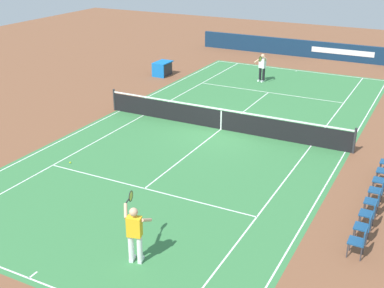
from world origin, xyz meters
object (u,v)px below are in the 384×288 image
(spectator_chair_3, at_px, (379,189))
(spectator_chair_6, at_px, (365,226))
(spectator_chair_2, at_px, (383,179))
(tennis_player_far, at_px, (262,66))
(equipment_cart_tarped, at_px, (163,68))
(tennis_ball, at_px, (70,163))
(tennis_player_near, at_px, (135,231))
(spectator_chair_5, at_px, (370,213))
(tennis_net, at_px, (221,119))
(spectator_chair_4, at_px, (375,200))
(spectator_chair_7, at_px, (360,240))

(spectator_chair_3, relative_size, spectator_chair_6, 1.00)
(spectator_chair_2, bearing_deg, tennis_player_far, -143.39)
(equipment_cart_tarped, bearing_deg, tennis_ball, 14.95)
(tennis_player_near, height_order, spectator_chair_5, tennis_player_near)
(tennis_net, bearing_deg, spectator_chair_2, 67.68)
(tennis_player_near, relative_size, spectator_chair_2, 1.93)
(spectator_chair_4, bearing_deg, spectator_chair_7, 0.00)
(tennis_net, distance_m, spectator_chair_7, 10.15)
(tennis_ball, distance_m, spectator_chair_6, 10.93)
(spectator_chair_6, distance_m, spectator_chair_7, 0.82)
(tennis_player_far, bearing_deg, tennis_net, 7.70)
(spectator_chair_5, bearing_deg, tennis_player_near, -48.88)
(spectator_chair_4, xyz_separation_m, spectator_chair_6, (1.64, 0.00, 0.00))
(tennis_net, bearing_deg, spectator_chair_4, 57.56)
(tennis_net, relative_size, spectator_chair_6, 13.30)
(spectator_chair_3, xyz_separation_m, spectator_chair_4, (0.82, 0.00, 0.00))
(spectator_chair_6, bearing_deg, tennis_player_far, -150.06)
(spectator_chair_6, bearing_deg, tennis_ball, -91.58)
(spectator_chair_7, bearing_deg, tennis_net, -134.22)
(tennis_ball, relative_size, spectator_chair_2, 0.08)
(equipment_cart_tarped, bearing_deg, spectator_chair_3, 53.39)
(spectator_chair_4, bearing_deg, spectator_chair_6, 0.00)
(tennis_net, height_order, spectator_chair_2, tennis_net)
(spectator_chair_5, bearing_deg, spectator_chair_6, 0.00)
(spectator_chair_7, distance_m, equipment_cart_tarped, 19.98)
(tennis_player_near, height_order, spectator_chair_4, tennis_player_near)
(tennis_ball, height_order, spectator_chair_5, spectator_chair_5)
(tennis_net, height_order, equipment_cart_tarped, tennis_net)
(tennis_player_far, height_order, spectator_chair_5, tennis_player_far)
(tennis_player_far, xyz_separation_m, spectator_chair_2, (11.31, 8.40, -0.41))
(tennis_player_far, bearing_deg, spectator_chair_5, 31.40)
(spectator_chair_3, bearing_deg, tennis_player_near, -40.16)
(tennis_net, height_order, tennis_player_far, tennis_player_far)
(spectator_chair_5, bearing_deg, spectator_chair_4, 180.00)
(tennis_ball, relative_size, equipment_cart_tarped, 0.05)
(tennis_player_far, bearing_deg, spectator_chair_7, 28.61)
(spectator_chair_5, height_order, equipment_cart_tarped, spectator_chair_5)
(tennis_player_far, height_order, spectator_chair_4, tennis_player_far)
(tennis_ball, bearing_deg, spectator_chair_4, 96.98)
(spectator_chair_3, distance_m, spectator_chair_7, 3.28)
(tennis_player_near, distance_m, spectator_chair_3, 8.15)
(spectator_chair_2, bearing_deg, spectator_chair_7, 0.00)
(spectator_chair_2, height_order, spectator_chair_6, same)
(spectator_chair_6, bearing_deg, spectator_chair_2, 180.00)
(spectator_chair_6, distance_m, equipment_cart_tarped, 19.42)
(tennis_ball, height_order, equipment_cart_tarped, equipment_cart_tarped)
(spectator_chair_2, distance_m, spectator_chair_7, 4.09)
(spectator_chair_5, bearing_deg, spectator_chair_7, 0.00)
(spectator_chair_7, bearing_deg, tennis_player_far, -151.39)
(spectator_chair_5, xyz_separation_m, spectator_chair_6, (0.82, 0.00, 0.00))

